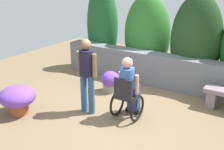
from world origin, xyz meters
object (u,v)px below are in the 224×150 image
object	(u,v)px
flower_pot_purple_near	(110,81)
flower_pot_red_accent	(18,98)
person_in_wheelchair	(128,90)
person_standing_companion	(87,72)

from	to	relation	value
flower_pot_purple_near	flower_pot_red_accent	distance (m)	2.32
flower_pot_purple_near	person_in_wheelchair	bearing A→B (deg)	-42.42
person_in_wheelchair	flower_pot_purple_near	xyz separation A→B (m)	(-1.05, 0.96, -0.35)
flower_pot_purple_near	flower_pot_red_accent	size ratio (longest dim) A/B	0.70
person_in_wheelchair	person_standing_companion	xyz separation A→B (m)	(-0.85, -0.26, 0.31)
person_in_wheelchair	flower_pot_red_accent	bearing A→B (deg)	-145.13
person_in_wheelchair	flower_pot_red_accent	size ratio (longest dim) A/B	1.71
flower_pot_purple_near	flower_pot_red_accent	world-z (taller)	flower_pot_red_accent
person_standing_companion	flower_pot_purple_near	distance (m)	1.40
person_in_wheelchair	flower_pot_red_accent	distance (m)	2.37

